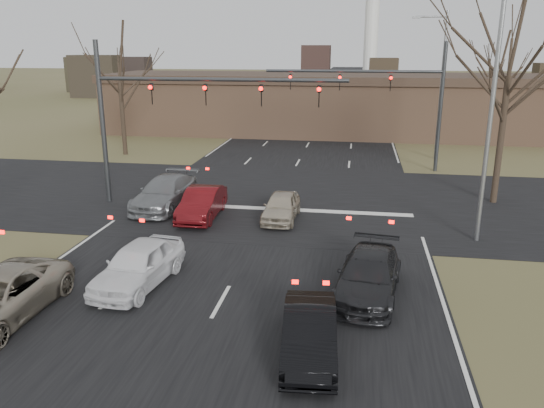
{
  "coord_description": "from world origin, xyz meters",
  "views": [
    {
      "loc": [
        3.99,
        -11.55,
        7.64
      ],
      "look_at": [
        0.93,
        7.24,
        2.0
      ],
      "focal_mm": 35.0,
      "sensor_mm": 36.0,
      "label": 1
    }
  ],
  "objects": [
    {
      "name": "tree_right_far",
      "position": [
        15.0,
        35.0,
        6.96
      ],
      "size": [
        5.4,
        5.4,
        9.0
      ],
      "color": "black",
      "rests_on": "ground"
    },
    {
      "name": "tree_left_far",
      "position": [
        -13.0,
        25.0,
        7.34
      ],
      "size": [
        5.7,
        5.7,
        9.5
      ],
      "color": "black",
      "rests_on": "ground"
    },
    {
      "name": "mast_arm_near",
      "position": [
        -5.23,
        13.0,
        5.07
      ],
      "size": [
        12.12,
        0.24,
        8.0
      ],
      "color": "#383A3D",
      "rests_on": "ground"
    },
    {
      "name": "mast_arm_far",
      "position": [
        6.18,
        23.0,
        5.02
      ],
      "size": [
        11.12,
        0.24,
        8.0
      ],
      "color": "#383A3D",
      "rests_on": "ground"
    },
    {
      "name": "road_cross",
      "position": [
        0.0,
        15.0,
        0.01
      ],
      "size": [
        200.0,
        14.0,
        0.02
      ],
      "primitive_type": "cube",
      "color": "black",
      "rests_on": "ground"
    },
    {
      "name": "road_main",
      "position": [
        0.0,
        60.0,
        0.01
      ],
      "size": [
        14.0,
        300.0,
        0.02
      ],
      "primitive_type": "cube",
      "color": "black",
      "rests_on": "ground"
    },
    {
      "name": "car_red_ahead",
      "position": [
        -3.0,
        11.16,
        0.7
      ],
      "size": [
        1.58,
        4.27,
        1.4
      ],
      "primitive_type": "imported",
      "rotation": [
        0.0,
        0.0,
        0.02
      ],
      "color": "#4F0B0E",
      "rests_on": "ground"
    },
    {
      "name": "streetlight_right_far",
      "position": [
        9.32,
        27.0,
        5.59
      ],
      "size": [
        2.34,
        0.25,
        10.0
      ],
      "color": "gray",
      "rests_on": "ground"
    },
    {
      "name": "streetlight_right_near",
      "position": [
        8.82,
        10.0,
        5.59
      ],
      "size": [
        2.34,
        0.25,
        10.0
      ],
      "color": "gray",
      "rests_on": "ground"
    },
    {
      "name": "car_white_sedan",
      "position": [
        -3.0,
        3.78,
        0.73
      ],
      "size": [
        2.23,
        4.46,
        1.46
      ],
      "primitive_type": "imported",
      "rotation": [
        0.0,
        0.0,
        -0.12
      ],
      "color": "white",
      "rests_on": "ground"
    },
    {
      "name": "tree_right_near",
      "position": [
        11.0,
        16.0,
        8.9
      ],
      "size": [
        6.9,
        6.9,
        11.5
      ],
      "color": "black",
      "rests_on": "ground"
    },
    {
      "name": "car_silver_ahead",
      "position": [
        0.67,
        11.47,
        0.63
      ],
      "size": [
        1.55,
        3.71,
        1.26
      ],
      "primitive_type": "imported",
      "rotation": [
        0.0,
        0.0,
        -0.02
      ],
      "color": "#BBAF98",
      "rests_on": "ground"
    },
    {
      "name": "ground",
      "position": [
        0.0,
        0.0,
        0.0
      ],
      "size": [
        360.0,
        360.0,
        0.0
      ],
      "primitive_type": "plane",
      "color": "brown",
      "rests_on": "ground"
    },
    {
      "name": "building",
      "position": [
        2.0,
        38.0,
        2.67
      ],
      "size": [
        42.4,
        10.4,
        5.3
      ],
      "color": "#8C654B",
      "rests_on": "ground"
    },
    {
      "name": "car_grey_ahead",
      "position": [
        -5.28,
        12.5,
        0.75
      ],
      "size": [
        2.38,
        5.26,
        1.5
      ],
      "primitive_type": "imported",
      "rotation": [
        0.0,
        0.0,
        -0.06
      ],
      "color": "slate",
      "rests_on": "ground"
    },
    {
      "name": "car_charcoal_sedan",
      "position": [
        4.53,
        4.26,
        0.67
      ],
      "size": [
        2.46,
        4.81,
        1.33
      ],
      "primitive_type": "imported",
      "rotation": [
        0.0,
        0.0,
        -0.13
      ],
      "color": "black",
      "rests_on": "ground"
    },
    {
      "name": "car_black_hatch",
      "position": [
        3.0,
        0.5,
        0.63
      ],
      "size": [
        1.65,
        3.94,
        1.27
      ],
      "primitive_type": "imported",
      "rotation": [
        0.0,
        0.0,
        0.08
      ],
      "color": "black",
      "rests_on": "ground"
    }
  ]
}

